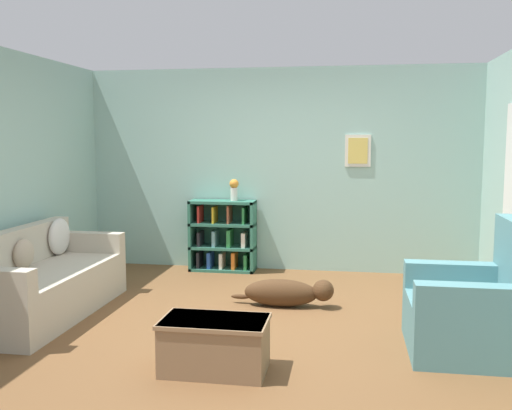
{
  "coord_description": "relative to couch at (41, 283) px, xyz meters",
  "views": [
    {
      "loc": [
        0.9,
        -5.08,
        1.69
      ],
      "look_at": [
        0.0,
        0.4,
        1.05
      ],
      "focal_mm": 40.0,
      "sensor_mm": 36.0,
      "label": 1
    }
  ],
  "objects": [
    {
      "name": "dog",
      "position": [
        2.32,
        0.65,
        -0.17
      ],
      "size": [
        1.06,
        0.25,
        0.29
      ],
      "color": "#472D19",
      "rests_on": "ground_plane"
    },
    {
      "name": "vase",
      "position": [
        1.47,
        2.13,
        0.75
      ],
      "size": [
        0.12,
        0.12,
        0.28
      ],
      "color": "silver",
      "rests_on": "bookshelf"
    },
    {
      "name": "recliner_chair",
      "position": [
        3.94,
        -0.35,
        0.04
      ],
      "size": [
        0.93,
        0.94,
        1.06
      ],
      "color": "slate",
      "rests_on": "ground_plane"
    },
    {
      "name": "wall_back",
      "position": [
        2.02,
        2.37,
        0.99
      ],
      "size": [
        5.6,
        0.13,
        2.6
      ],
      "color": "#93BCB2",
      "rests_on": "ground_plane"
    },
    {
      "name": "coffee_table",
      "position": [
        1.97,
        -1.05,
        -0.11
      ],
      "size": [
        0.78,
        0.46,
        0.39
      ],
      "color": "#846647",
      "rests_on": "ground_plane"
    },
    {
      "name": "bookshelf",
      "position": [
        1.32,
        2.15,
        0.12
      ],
      "size": [
        0.84,
        0.33,
        0.91
      ],
      "color": "#2D6B56",
      "rests_on": "ground_plane"
    },
    {
      "name": "ground_plane",
      "position": [
        2.02,
        0.12,
        -0.32
      ],
      "size": [
        14.0,
        14.0,
        0.0
      ],
      "primitive_type": "plane",
      "color": "brown"
    },
    {
      "name": "couch",
      "position": [
        0.0,
        0.0,
        0.0
      ],
      "size": [
        0.83,
        1.97,
        0.85
      ],
      "color": "#B7AD99",
      "rests_on": "ground_plane"
    }
  ]
}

